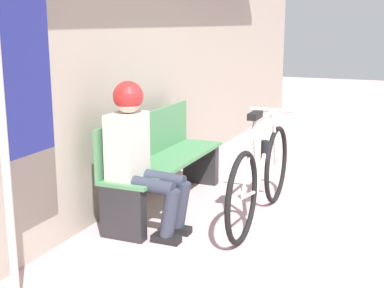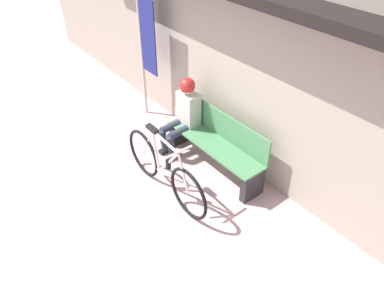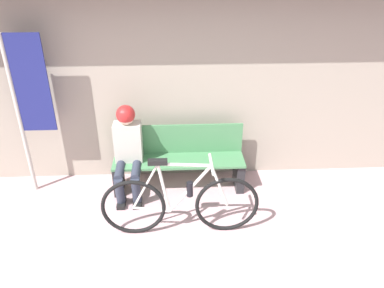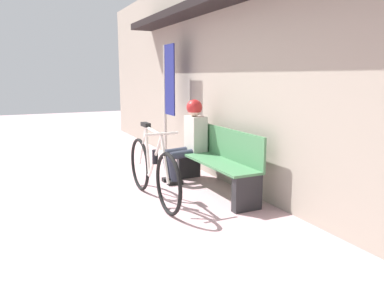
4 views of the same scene
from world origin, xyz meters
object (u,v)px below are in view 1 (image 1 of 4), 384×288
object	(u,v)px
park_bench_near	(162,163)
person_seated	(138,148)
banner_pole	(18,81)
bicycle	(261,175)

from	to	relation	value
park_bench_near	person_seated	world-z (taller)	person_seated
person_seated	banner_pole	size ratio (longest dim) A/B	0.58
bicycle	person_seated	bearing A→B (deg)	128.17
park_bench_near	banner_pole	xyz separation A→B (m)	(-1.76, 0.02, 0.91)
bicycle	person_seated	distance (m)	1.06
park_bench_near	person_seated	size ratio (longest dim) A/B	1.41
bicycle	banner_pole	xyz separation A→B (m)	(-1.76, 0.93, 0.91)
person_seated	park_bench_near	bearing A→B (deg)	9.61
park_bench_near	bicycle	bearing A→B (deg)	-89.88
park_bench_near	person_seated	xyz separation A→B (m)	(-0.63, -0.11, 0.29)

